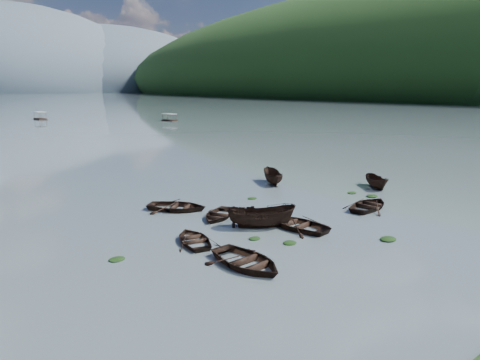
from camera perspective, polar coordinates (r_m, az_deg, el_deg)
ground_plane at (r=29.62m, az=14.54°, el=-7.74°), size 2400.00×2400.00×0.00m
right_hill_far at (r=537.36m, az=26.43°, el=10.07°), size 520.00×1200.00×190.00m
haze_mtn_c at (r=931.02m, az=-28.32°, el=10.34°), size 520.00×520.00×260.00m
haze_mtn_d at (r=978.59m, az=-17.74°, el=11.25°), size 520.00×520.00×220.00m
rowboat_0 at (r=24.76m, az=0.87°, el=-11.41°), size 3.81×5.17×1.04m
rowboat_1 at (r=28.42m, az=-6.14°, el=-8.27°), size 3.72×4.54×0.82m
rowboat_2 at (r=31.17m, az=2.88°, el=-6.32°), size 5.07×4.35×1.90m
rowboat_3 at (r=31.29m, az=7.76°, el=-6.35°), size 4.01×5.19×0.99m
rowboat_4 at (r=37.40m, az=16.84°, el=-3.65°), size 5.27×4.19×0.98m
rowboat_5 at (r=45.08m, az=17.73°, el=-1.01°), size 3.34×4.13×1.52m
rowboat_6 at (r=35.72m, az=-8.39°, el=-3.99°), size 5.87×6.02×1.02m
rowboat_7 at (r=33.45m, az=-2.87°, el=-5.00°), size 5.05×4.71×0.85m
rowboat_8 at (r=45.02m, az=4.34°, el=-0.46°), size 3.48×4.56×1.66m
weed_clump_0 at (r=28.25m, az=6.66°, el=-8.41°), size 0.95×0.78×0.21m
weed_clump_1 at (r=28.85m, az=1.95°, el=-7.88°), size 0.85×0.68×0.19m
weed_clump_2 at (r=30.30m, az=19.13°, el=-7.57°), size 1.19×0.95×0.26m
weed_clump_3 at (r=39.15m, az=16.28°, el=-2.90°), size 0.93×0.78×0.21m
weed_clump_4 at (r=41.40m, az=17.20°, el=-2.14°), size 1.17×0.93×0.24m
weed_clump_5 at (r=26.57m, az=-16.10°, el=-10.21°), size 0.99×0.80×0.21m
weed_clump_6 at (r=38.84m, az=1.64°, el=-2.52°), size 0.88×0.73×0.18m
weed_clump_7 at (r=42.14m, az=14.69°, el=-1.73°), size 0.97×0.77×0.21m
pontoon_centre at (r=146.02m, az=-25.06°, el=7.33°), size 2.73×6.02×2.26m
pontoon_right at (r=128.79m, az=-9.36°, el=7.79°), size 2.82×5.45×2.00m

